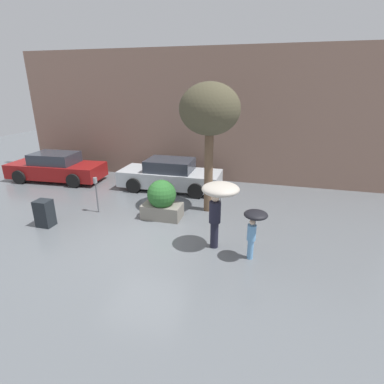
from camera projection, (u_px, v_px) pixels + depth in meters
The scene contains 10 objects.
ground_plane at pixel (143, 238), 9.16m from camera, with size 40.00×40.00×0.00m, color slate.
building_facade at pixel (196, 117), 14.04m from camera, with size 18.00×0.30×6.00m.
planter_box at pixel (162, 200), 10.36m from camera, with size 1.36×1.00×1.38m.
person_adult at pixel (219, 197), 8.10m from camera, with size 1.02×1.02×1.96m.
person_child at pixel (254, 223), 7.70m from camera, with size 0.61×0.61×1.43m.
parked_car_near at pixel (170, 175), 13.25m from camera, with size 4.46×1.93×1.36m.
parked_car_far at pixel (56, 168), 14.47m from camera, with size 4.62×2.11×1.36m.
street_tree at pixel (210, 111), 9.99m from camera, with size 2.06×2.06×4.54m.
parking_meter at pixel (96, 188), 10.71m from camera, with size 0.14×0.14×1.33m.
newspaper_box at pixel (45, 213), 9.82m from camera, with size 0.50×0.44×0.90m.
Camera 1 is at (3.54, -7.47, 4.46)m, focal length 28.00 mm.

